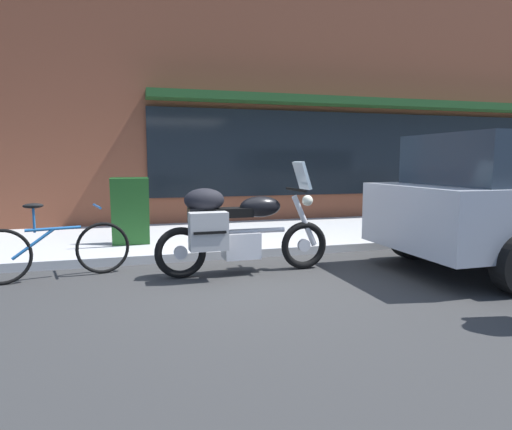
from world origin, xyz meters
The scene contains 5 objects.
ground_plane centered at (0.00, 0.00, 0.00)m, with size 80.00×80.00×0.00m, color #303030.
storefront_building centered at (5.90, 4.33, 2.83)m, with size 19.81×0.90×5.77m.
touring_motorcycle centered at (-0.15, 0.26, 0.60)m, with size 2.20×0.70×1.39m.
parked_bicycle centered at (-2.26, 0.64, 0.36)m, with size 1.70×0.56×0.91m.
sandwich_board_sign centered at (-1.38, 1.97, 0.63)m, with size 0.55×0.43×1.02m.
Camera 1 is at (-1.37, -4.94, 1.39)m, focal length 31.18 mm.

